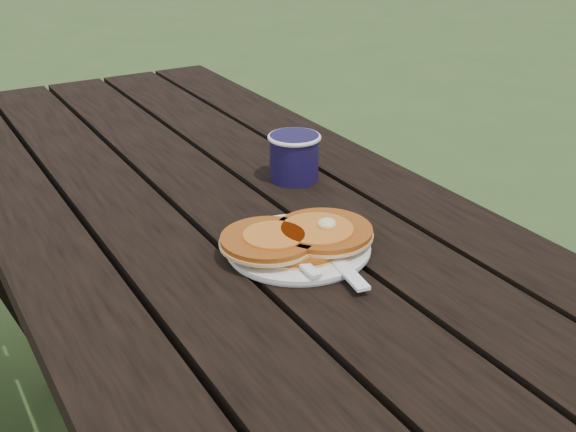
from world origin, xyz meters
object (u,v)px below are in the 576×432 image
plate (298,248)px  pancake_stack (298,237)px  coffee_cup (294,154)px  picnic_table (223,372)px

plate → pancake_stack: (-0.00, -0.00, 0.02)m
pancake_stack → coffee_cup: size_ratio=2.35×
coffee_cup → picnic_table: bearing=178.5°
picnic_table → pancake_stack: (0.02, -0.25, 0.41)m
pancake_stack → coffee_cup: coffee_cup is taller
pancake_stack → picnic_table: bearing=94.2°
picnic_table → pancake_stack: bearing=-85.8°
picnic_table → plate: plate is taller
picnic_table → pancake_stack: pancake_stack is taller
pancake_stack → coffee_cup: bearing=60.3°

